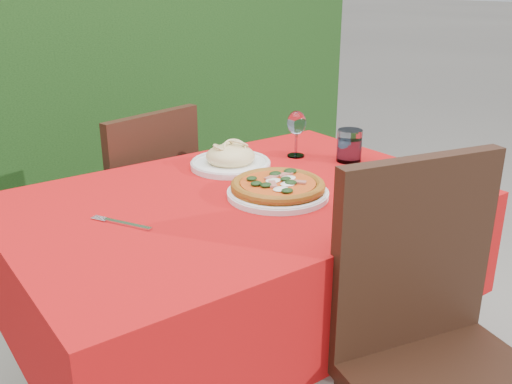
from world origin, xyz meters
TOP-DOWN VIEW (x-y plane):
  - hedge at (0.00, 1.55)m, footprint 3.20×0.55m
  - dining_table at (0.00, 0.00)m, footprint 1.26×0.86m
  - chair_near at (0.14, -0.59)m, footprint 0.51×0.51m
  - chair_far at (-0.02, 0.64)m, footprint 0.48×0.48m
  - pizza_plate at (0.08, -0.07)m, footprint 0.30×0.30m
  - pasta_plate at (0.12, 0.22)m, footprint 0.26×0.26m
  - water_glass at (0.47, 0.05)m, footprint 0.08×0.08m
  - wine_glass at (0.36, 0.19)m, footprint 0.06×0.06m
  - fork at (-0.34, -0.01)m, footprint 0.11×0.18m

SIDE VIEW (x-z plane):
  - chair_far at x=-0.02m, z-range 0.06..0.94m
  - chair_near at x=0.14m, z-range 0.07..1.02m
  - dining_table at x=0.00m, z-range 0.22..0.97m
  - fork at x=-0.34m, z-range 0.75..0.75m
  - pizza_plate at x=0.08m, z-range 0.75..0.80m
  - pasta_plate at x=0.12m, z-range 0.74..0.81m
  - water_glass at x=0.47m, z-range 0.74..0.85m
  - wine_glass at x=0.36m, z-range 0.78..0.94m
  - hedge at x=0.00m, z-range 0.03..1.81m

